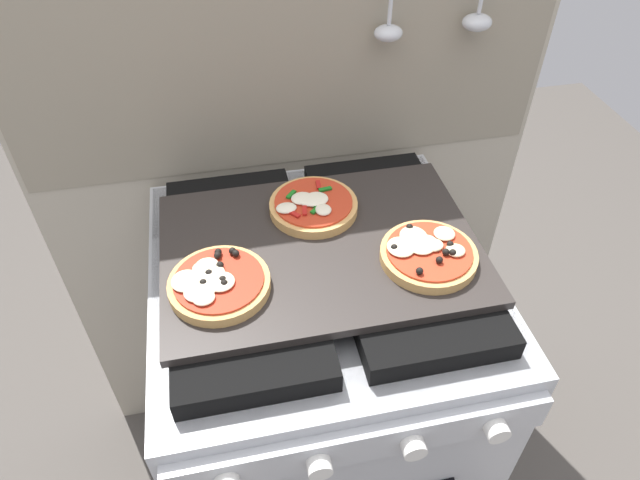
# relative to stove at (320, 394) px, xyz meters

# --- Properties ---
(kitchen_backsplash) EXTENTS (1.10, 0.08, 1.55)m
(kitchen_backsplash) POSITION_rel_stove_xyz_m (0.00, 0.34, 0.34)
(kitchen_backsplash) COLOR #B2A893
(kitchen_backsplash) RESTS_ON ground_plane
(stove) EXTENTS (0.60, 0.64, 0.90)m
(stove) POSITION_rel_stove_xyz_m (0.00, 0.00, 0.00)
(stove) COLOR #B7BABF
(stove) RESTS_ON ground_plane
(baking_tray) EXTENTS (0.54, 0.38, 0.02)m
(baking_tray) POSITION_rel_stove_xyz_m (0.00, 0.00, 0.46)
(baking_tray) COLOR #2D2826
(baking_tray) RESTS_ON stove
(pizza_left) EXTENTS (0.16, 0.16, 0.03)m
(pizza_left) POSITION_rel_stove_xyz_m (-0.18, -0.07, 0.48)
(pizza_left) COLOR tan
(pizza_left) RESTS_ON baking_tray
(pizza_right) EXTENTS (0.16, 0.16, 0.03)m
(pizza_right) POSITION_rel_stove_xyz_m (0.17, -0.07, 0.48)
(pizza_right) COLOR tan
(pizza_right) RESTS_ON baking_tray
(pizza_center) EXTENTS (0.16, 0.16, 0.03)m
(pizza_center) POSITION_rel_stove_xyz_m (0.01, 0.09, 0.48)
(pizza_center) COLOR tan
(pizza_center) RESTS_ON baking_tray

